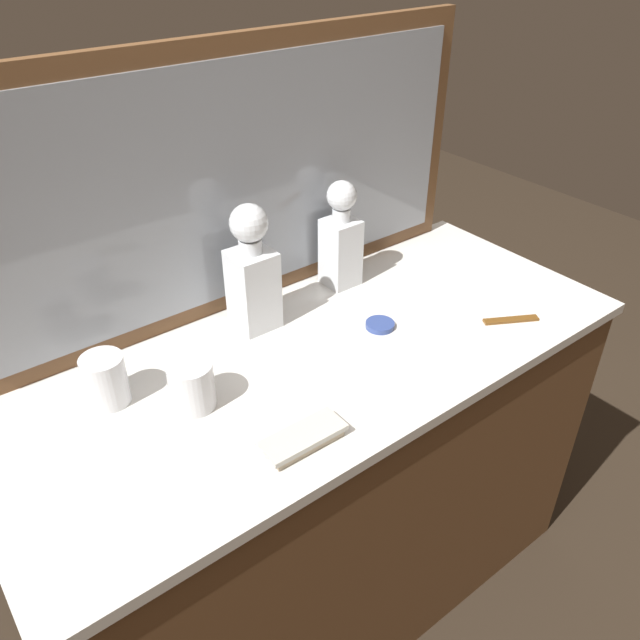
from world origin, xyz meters
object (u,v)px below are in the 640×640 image
at_px(crystal_decanter_far_right, 253,279).
at_px(crystal_tumbler_rear, 106,382).
at_px(tortoiseshell_comb, 511,320).
at_px(crystal_tumbler_left, 192,387).
at_px(silver_brush_left, 303,439).
at_px(porcelain_dish, 380,325).
at_px(crystal_decanter_far_left, 341,244).

distance_m(crystal_decanter_far_right, crystal_tumbler_rear, 0.37).
xyz_separation_m(crystal_decanter_far_right, tortoiseshell_comb, (0.46, -0.34, -0.11)).
xyz_separation_m(crystal_tumbler_left, tortoiseshell_comb, (0.70, -0.18, -0.04)).
bearing_deg(crystal_tumbler_left, silver_brush_left, -64.23).
distance_m(crystal_tumbler_left, porcelain_dish, 0.45).
height_order(crystal_decanter_far_right, porcelain_dish, crystal_decanter_far_right).
bearing_deg(tortoiseshell_comb, porcelain_dish, 147.08).
height_order(crystal_decanter_far_left, crystal_decanter_far_right, crystal_decanter_far_right).
bearing_deg(crystal_tumbler_left, porcelain_dish, -2.84).
relative_size(crystal_decanter_far_right, crystal_tumbler_rear, 2.85).
distance_m(crystal_decanter_far_right, crystal_tumbler_left, 0.30).
height_order(silver_brush_left, tortoiseshell_comb, silver_brush_left).
distance_m(crystal_decanter_far_left, crystal_tumbler_left, 0.54).
xyz_separation_m(crystal_tumbler_rear, porcelain_dish, (0.57, -0.13, -0.04)).
relative_size(crystal_tumbler_rear, tortoiseshell_comb, 0.84).
relative_size(crystal_tumbler_left, tortoiseshell_comb, 0.78).
xyz_separation_m(crystal_decanter_far_left, silver_brush_left, (-0.40, -0.39, -0.09)).
xyz_separation_m(crystal_decanter_far_right, porcelain_dish, (0.21, -0.18, -0.11)).
distance_m(crystal_decanter_far_left, crystal_decanter_far_right, 0.27).
relative_size(crystal_decanter_far_right, silver_brush_left, 1.84).
height_order(crystal_decanter_far_left, tortoiseshell_comb, crystal_decanter_far_left).
relative_size(crystal_decanter_far_left, crystal_tumbler_left, 2.81).
bearing_deg(crystal_decanter_far_right, tortoiseshell_comb, -36.48).
bearing_deg(crystal_tumbler_rear, silver_brush_left, -54.95).
bearing_deg(crystal_tumbler_rear, crystal_tumbler_left, -41.63).
xyz_separation_m(crystal_decanter_far_left, porcelain_dish, (-0.05, -0.21, -0.10)).
bearing_deg(tortoiseshell_comb, crystal_decanter_far_left, 118.06).
bearing_deg(crystal_decanter_far_left, crystal_tumbler_rear, -173.01).
distance_m(crystal_tumbler_rear, crystal_tumbler_left, 0.16).
xyz_separation_m(crystal_tumbler_left, porcelain_dish, (0.45, -0.02, -0.04)).
xyz_separation_m(silver_brush_left, porcelain_dish, (0.35, 0.19, -0.01)).
bearing_deg(porcelain_dish, crystal_tumbler_rear, 167.19).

